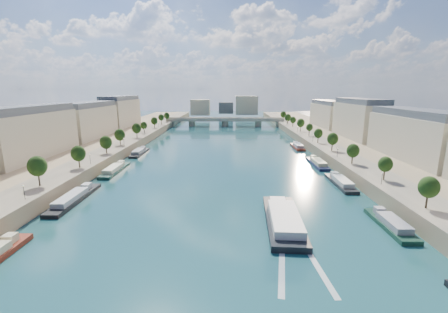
{
  "coord_description": "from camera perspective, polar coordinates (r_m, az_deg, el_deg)",
  "views": [
    {
      "loc": [
        3.75,
        -47.07,
        34.83
      ],
      "look_at": [
        1.56,
        85.44,
        5.0
      ],
      "focal_mm": 24.0,
      "sensor_mm": 36.0,
      "label": 1
    }
  ],
  "objects": [
    {
      "name": "trees_right",
      "position": [
        167.01,
        18.85,
        3.62
      ],
      "size": [
        4.8,
        268.8,
        8.26
      ],
      "color": "#382B1E",
      "rests_on": "ground"
    },
    {
      "name": "buildings_left",
      "position": [
        183.08,
        -28.19,
        5.43
      ],
      "size": [
        16.0,
        226.0,
        23.2
      ],
      "color": "beige",
      "rests_on": "ground"
    },
    {
      "name": "ground",
      "position": [
        151.19,
        -0.5,
        -0.63
      ],
      "size": [
        700.0,
        700.0,
        0.0
      ],
      "primitive_type": "plane",
      "color": "#0C2C34",
      "rests_on": "ground"
    },
    {
      "name": "moored_barges_right",
      "position": [
        117.53,
        21.8,
        -5.06
      ],
      "size": [
        5.0,
        166.11,
        3.6
      ],
      "color": "black",
      "rests_on": "ground"
    },
    {
      "name": "pave_right",
      "position": [
        159.23,
        20.47,
        1.1
      ],
      "size": [
        14.0,
        520.0,
        0.1
      ],
      "primitive_type": "cube",
      "color": "gray",
      "rests_on": "quay_right"
    },
    {
      "name": "tour_barge",
      "position": [
        82.3,
        11.26,
        -11.67
      ],
      "size": [
        10.57,
        31.46,
        4.21
      ],
      "rotation": [
        0.0,
        0.0,
        -0.06
      ],
      "color": "black",
      "rests_on": "ground"
    },
    {
      "name": "moored_barges_left",
      "position": [
        110.82,
        -25.67,
        -6.48
      ],
      "size": [
        5.0,
        155.71,
        3.6
      ],
      "color": "#182235",
      "rests_on": "ground"
    },
    {
      "name": "lamps_left",
      "position": [
        150.61,
        -21.01,
        1.49
      ],
      "size": [
        0.36,
        200.36,
        4.28
      ],
      "color": "black",
      "rests_on": "ground"
    },
    {
      "name": "skyline",
      "position": [
        367.15,
        0.87,
        9.53
      ],
      "size": [
        79.0,
        42.0,
        22.0
      ],
      "color": "beige",
      "rests_on": "ground"
    },
    {
      "name": "quay_left",
      "position": [
        168.56,
        -25.78,
        0.35
      ],
      "size": [
        44.0,
        520.0,
        5.0
      ],
      "primitive_type": "cube",
      "color": "#9E8460",
      "rests_on": "ground"
    },
    {
      "name": "lamps_right",
      "position": [
        161.97,
        18.47,
        2.42
      ],
      "size": [
        0.36,
        200.36,
        4.28
      ],
      "color": "black",
      "rests_on": "ground"
    },
    {
      "name": "bridge",
      "position": [
        289.82,
        0.2,
        6.79
      ],
      "size": [
        112.0,
        12.0,
        8.15
      ],
      "color": "#C1B79E",
      "rests_on": "ground"
    },
    {
      "name": "trees_left",
      "position": [
        162.07,
        -20.35,
        3.25
      ],
      "size": [
        4.8,
        268.8,
        8.26
      ],
      "color": "#382B1E",
      "rests_on": "ground"
    },
    {
      "name": "pave_left",
      "position": [
        161.89,
        -21.12,
        1.22
      ],
      "size": [
        14.0,
        520.0,
        0.1
      ],
      "primitive_type": "cube",
      "color": "gray",
      "rests_on": "quay_left"
    },
    {
      "name": "buildings_right",
      "position": [
        179.57,
        27.98,
        5.34
      ],
      "size": [
        16.0,
        226.0,
        23.2
      ],
      "color": "beige",
      "rests_on": "ground"
    },
    {
      "name": "quay_right",
      "position": [
        165.33,
        25.31,
        0.17
      ],
      "size": [
        44.0,
        520.0,
        5.0
      ],
      "primitive_type": "cube",
      "color": "#9E8460",
      "rests_on": "ground"
    },
    {
      "name": "wake",
      "position": [
        68.52,
        13.75,
        -18.25
      ],
      "size": [
        10.75,
        26.02,
        0.04
      ],
      "color": "silver",
      "rests_on": "ground"
    }
  ]
}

